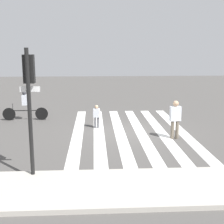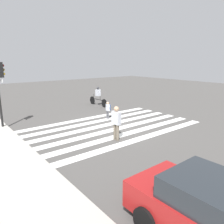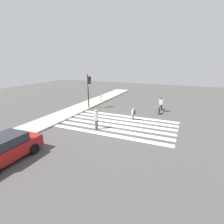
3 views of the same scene
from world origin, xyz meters
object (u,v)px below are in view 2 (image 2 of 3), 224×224
(pedestrian_adult_blue_shirt, at_px, (108,109))
(car_parked_far_curb, at_px, (221,217))
(pedestrian_child_with_backpack, at_px, (116,121))
(cyclist_far_lane, at_px, (98,96))
(traffic_light, at_px, (0,80))

(pedestrian_adult_blue_shirt, height_order, car_parked_far_curb, car_parked_far_curb)
(pedestrian_child_with_backpack, bearing_deg, cyclist_far_lane, 145.77)
(cyclist_far_lane, bearing_deg, traffic_light, 103.12)
(pedestrian_child_with_backpack, distance_m, cyclist_far_lane, 8.45)
(cyclist_far_lane, bearing_deg, pedestrian_child_with_backpack, 150.75)
(pedestrian_adult_blue_shirt, relative_size, car_parked_far_curb, 0.29)
(pedestrian_adult_blue_shirt, height_order, cyclist_far_lane, cyclist_far_lane)
(pedestrian_child_with_backpack, xyz_separation_m, cyclist_far_lane, (7.41, -4.06, -0.10))
(traffic_light, distance_m, cyclist_far_lane, 8.38)
(pedestrian_adult_blue_shirt, bearing_deg, pedestrian_child_with_backpack, 161.01)
(traffic_light, relative_size, pedestrian_child_with_backpack, 2.32)
(pedestrian_child_with_backpack, height_order, cyclist_far_lane, pedestrian_child_with_backpack)
(cyclist_far_lane, bearing_deg, car_parked_far_curb, 154.22)
(traffic_light, distance_m, car_parked_far_curb, 12.05)
(traffic_light, bearing_deg, car_parked_far_curb, -172.91)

